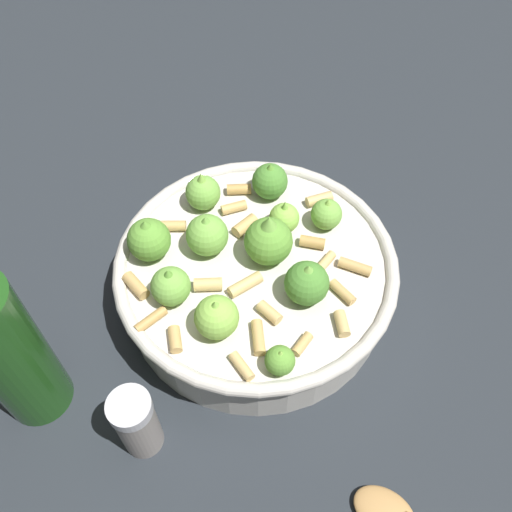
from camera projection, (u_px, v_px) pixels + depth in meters
name	position (u px, v px, depth m)	size (l,w,h in m)	color
ground_plane	(256.00, 295.00, 0.58)	(2.40, 2.40, 0.00)	#23282D
cooking_pan	(254.00, 272.00, 0.55)	(0.28, 0.28, 0.12)	beige
pepper_shaker	(134.00, 421.00, 0.45)	(0.04, 0.04, 0.08)	gray
olive_oil_bottle	(6.00, 351.00, 0.44)	(0.06, 0.06, 0.22)	#1E4C19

